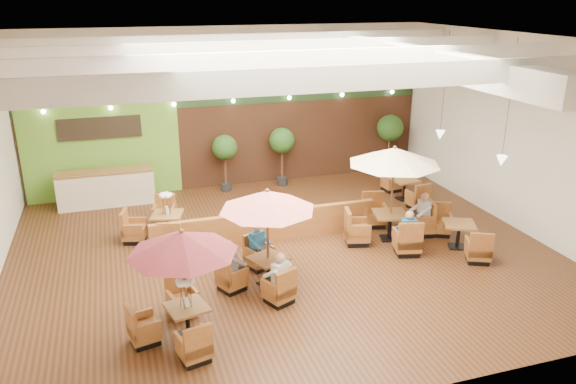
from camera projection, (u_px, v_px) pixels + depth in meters
name	position (u px, v px, depth m)	size (l,w,h in m)	color
room	(278.00, 108.00, 14.90)	(14.04, 14.00, 5.52)	#381E0F
service_counter	(106.00, 188.00, 18.09)	(3.00, 0.75, 1.18)	beige
booth_divider	(267.00, 227.00, 15.47)	(6.36, 0.18, 0.88)	brown
table_0	(181.00, 261.00, 10.76)	(2.26, 2.38, 2.34)	brown
table_1	(265.00, 216.00, 12.72)	(2.37, 2.51, 2.41)	brown
table_2	(393.00, 177.00, 15.13)	(2.76, 2.76, 2.71)	brown
table_3	(159.00, 224.00, 15.63)	(1.79, 2.57, 1.50)	brown
table_4	(458.00, 236.00, 15.13)	(1.06, 2.57, 0.90)	brown
table_5	(404.00, 190.00, 18.66)	(0.87, 2.40, 0.88)	brown
topiary_0	(225.00, 149.00, 19.09)	(0.86, 0.86, 1.99)	black
topiary_1	(282.00, 143.00, 19.65)	(0.90, 0.90, 2.09)	black
topiary_2	(390.00, 130.00, 20.80)	(0.98, 0.98, 2.28)	black
diner_0	(279.00, 272.00, 12.28)	(0.44, 0.43, 0.78)	silver
diner_1	(258.00, 241.00, 13.87)	(0.42, 0.41, 0.74)	#2566A0
diner_2	(231.00, 260.00, 12.82)	(0.41, 0.45, 0.81)	gray
diner_3	(408.00, 228.00, 14.61)	(0.42, 0.37, 0.78)	#2566A0
diner_4	(422.00, 210.00, 15.78)	(0.34, 0.41, 0.81)	silver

